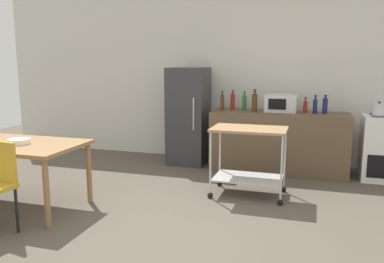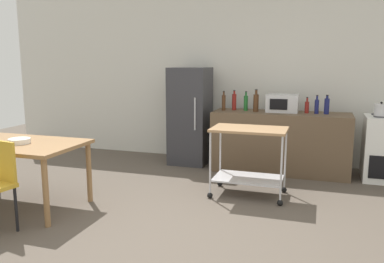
{
  "view_description": "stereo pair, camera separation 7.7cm",
  "coord_description": "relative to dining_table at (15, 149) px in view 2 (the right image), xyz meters",
  "views": [
    {
      "loc": [
        1.38,
        -3.38,
        1.65
      ],
      "look_at": [
        -0.03,
        1.2,
        0.8
      ],
      "focal_mm": 37.26,
      "sensor_mm": 36.0,
      "label": 1
    },
    {
      "loc": [
        1.45,
        -3.36,
        1.65
      ],
      "look_at": [
        -0.03,
        1.2,
        0.8
      ],
      "focal_mm": 37.26,
      "sensor_mm": 36.0,
      "label": 2
    }
  ],
  "objects": [
    {
      "name": "ground_plane",
      "position": [
        1.8,
        -0.19,
        -0.67
      ],
      "size": [
        12.0,
        12.0,
        0.0
      ],
      "primitive_type": "plane",
      "color": "brown"
    },
    {
      "name": "back_wall",
      "position": [
        1.8,
        3.01,
        0.78
      ],
      "size": [
        8.4,
        0.12,
        2.9
      ],
      "primitive_type": "cube",
      "color": "silver",
      "rests_on": "ground_plane"
    },
    {
      "name": "kitchen_counter",
      "position": [
        2.7,
        2.41,
        -0.22
      ],
      "size": [
        2.0,
        0.64,
        0.9
      ],
      "primitive_type": "cube",
      "color": "brown",
      "rests_on": "ground_plane"
    },
    {
      "name": "dining_table",
      "position": [
        0.0,
        0.0,
        0.0
      ],
      "size": [
        1.5,
        0.9,
        0.75
      ],
      "color": "olive",
      "rests_on": "ground_plane"
    },
    {
      "name": "refrigerator",
      "position": [
        1.25,
        2.51,
        0.1
      ],
      "size": [
        0.6,
        0.63,
        1.55
      ],
      "color": "#333338",
      "rests_on": "ground_plane"
    },
    {
      "name": "kitchen_cart",
      "position": [
        2.44,
        1.19,
        -0.1
      ],
      "size": [
        0.91,
        0.57,
        0.85
      ],
      "color": "#A37A51",
      "rests_on": "ground_plane"
    },
    {
      "name": "bottle_olive_oil",
      "position": [
        1.83,
        2.4,
        0.36
      ],
      "size": [
        0.06,
        0.06,
        0.3
      ],
      "color": "#4C2D19",
      "rests_on": "kitchen_counter"
    },
    {
      "name": "bottle_sesame_oil",
      "position": [
        1.97,
        2.51,
        0.36
      ],
      "size": [
        0.07,
        0.07,
        0.31
      ],
      "color": "maroon",
      "rests_on": "kitchen_counter"
    },
    {
      "name": "bottle_vinegar",
      "position": [
        2.15,
        2.48,
        0.35
      ],
      "size": [
        0.06,
        0.06,
        0.3
      ],
      "color": "#1E6628",
      "rests_on": "kitchen_counter"
    },
    {
      "name": "bottle_soda",
      "position": [
        2.32,
        2.4,
        0.37
      ],
      "size": [
        0.08,
        0.08,
        0.33
      ],
      "color": "#4C2D19",
      "rests_on": "kitchen_counter"
    },
    {
      "name": "microwave",
      "position": [
        2.7,
        2.49,
        0.36
      ],
      "size": [
        0.46,
        0.35,
        0.26
      ],
      "color": "silver",
      "rests_on": "kitchen_counter"
    },
    {
      "name": "bottle_wine",
      "position": [
        3.06,
        2.46,
        0.32
      ],
      "size": [
        0.06,
        0.06,
        0.23
      ],
      "color": "maroon",
      "rests_on": "kitchen_counter"
    },
    {
      "name": "bottle_hot_sauce",
      "position": [
        3.19,
        2.44,
        0.34
      ],
      "size": [
        0.06,
        0.06,
        0.27
      ],
      "color": "navy",
      "rests_on": "kitchen_counter"
    },
    {
      "name": "bottle_sparkling_water",
      "position": [
        3.33,
        2.44,
        0.35
      ],
      "size": [
        0.07,
        0.07,
        0.27
      ],
      "color": "navy",
      "rests_on": "kitchen_counter"
    },
    {
      "name": "fruit_bowl",
      "position": [
        0.1,
        -0.03,
        0.11
      ],
      "size": [
        0.24,
        0.24,
        0.06
      ],
      "primitive_type": "cylinder",
      "color": "white",
      "rests_on": "dining_table"
    },
    {
      "name": "kettle",
      "position": [
        4.03,
        2.33,
        0.33
      ],
      "size": [
        0.24,
        0.17,
        0.19
      ],
      "color": "silver",
      "rests_on": "stove_oven"
    }
  ]
}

